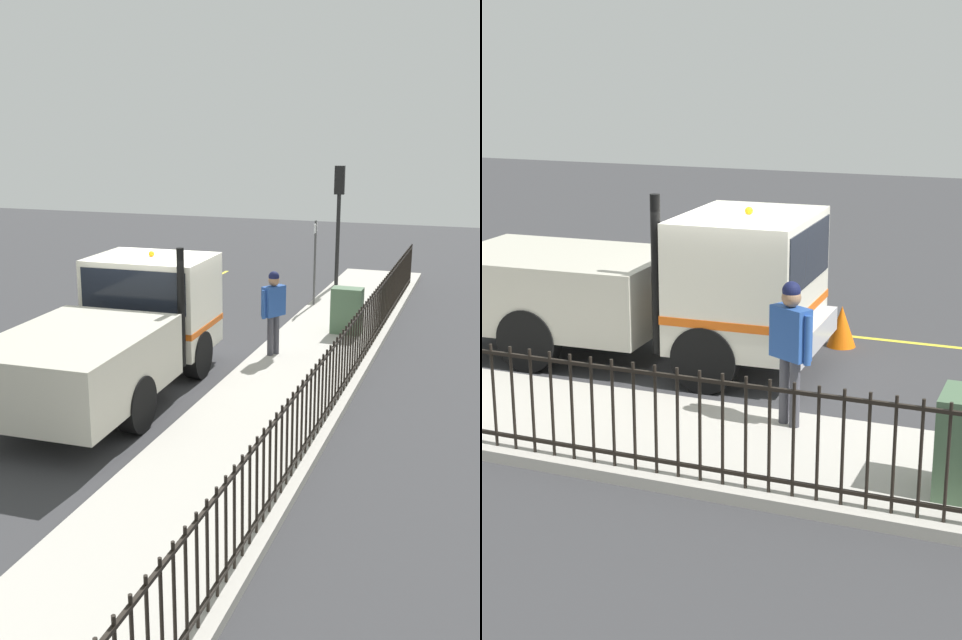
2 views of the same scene
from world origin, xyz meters
The scene contains 8 objects.
ground_plane centered at (0.00, 0.00, 0.00)m, with size 51.39×51.39×0.00m, color #38383A.
sidewalk_slab centered at (2.76, 0.00, 0.07)m, with size 2.51×23.36×0.14m, color #B7B2A8.
lane_marking centered at (-2.55, 0.00, 0.00)m, with size 0.12×21.02×0.01m, color yellow.
work_truck centered at (-0.17, -1.35, 1.27)m, with size 2.58×5.96×2.74m.
worker_standing centered at (1.95, 1.30, 1.25)m, with size 0.44×0.60×1.82m.
iron_fence centered at (3.84, 0.00, 0.77)m, with size 0.04×19.89×1.24m.
utility_cabinet centered at (3.10, 3.50, 0.68)m, with size 0.72×0.43×1.09m, color #4C6B4C.
traffic_cone centered at (-1.95, 0.95, 0.34)m, with size 0.47×0.47×0.67m, color orange.
Camera 2 is at (12.38, 4.53, 4.49)m, focal length 52.87 mm.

